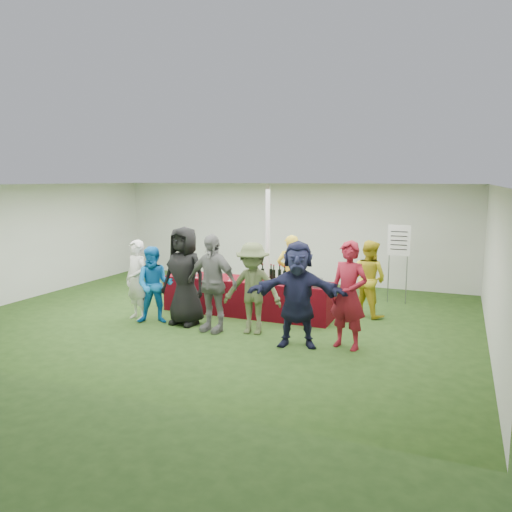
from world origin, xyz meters
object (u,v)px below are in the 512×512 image
at_px(dump_bucket, 317,283).
at_px(customer_4, 253,288).
at_px(wine_list_sign, 399,246).
at_px(serving_table, 247,297).
at_px(customer_2, 184,276).
at_px(customer_0, 137,280).
at_px(staff_pourer, 291,274).
at_px(customer_5, 297,294).
at_px(customer_6, 348,295).
at_px(staff_back, 369,278).
at_px(customer_1, 155,285).
at_px(customer_3, 212,283).

distance_m(dump_bucket, customer_4, 1.34).
relative_size(dump_bucket, wine_list_sign, 0.13).
xyz_separation_m(serving_table, customer_2, (-0.84, -1.12, 0.58)).
relative_size(customer_0, customer_4, 0.96).
xyz_separation_m(staff_pourer, customer_2, (-1.64, -1.62, 0.13)).
distance_m(staff_pourer, customer_5, 2.18).
height_order(customer_0, customer_2, customer_2).
bearing_deg(customer_5, customer_2, 156.43).
xyz_separation_m(wine_list_sign, customer_6, (-0.39, -3.46, -0.41)).
bearing_deg(customer_0, serving_table, 53.52).
xyz_separation_m(staff_pourer, customer_4, (-0.18, -1.68, 0.01)).
xyz_separation_m(customer_0, customer_5, (3.48, -0.32, 0.09)).
distance_m(staff_pourer, staff_back, 1.62).
distance_m(staff_pourer, customer_4, 1.69).
bearing_deg(dump_bucket, customer_1, -160.52).
relative_size(dump_bucket, customer_3, 0.13).
relative_size(dump_bucket, customer_4, 0.14).
xyz_separation_m(serving_table, staff_back, (2.38, 0.83, 0.42)).
xyz_separation_m(dump_bucket, staff_back, (0.82, 1.05, -0.05)).
bearing_deg(dump_bucket, customer_2, -159.34).
relative_size(serving_table, wine_list_sign, 2.00).
height_order(staff_back, customer_3, customer_3).
bearing_deg(customer_5, dump_bucket, 77.04).
distance_m(serving_table, customer_0, 2.29).
height_order(dump_bucket, customer_6, customer_6).
distance_m(customer_1, customer_3, 1.30).
bearing_deg(staff_back, customer_0, 54.31).
xyz_separation_m(serving_table, customer_5, (1.59, -1.53, 0.53)).
xyz_separation_m(staff_pourer, customer_1, (-2.22, -1.78, -0.07)).
distance_m(serving_table, dump_bucket, 1.64).
xyz_separation_m(wine_list_sign, customer_1, (-4.22, -3.42, -0.56)).
relative_size(staff_back, customer_6, 0.87).
bearing_deg(customer_5, wine_list_sign, 57.66).
xyz_separation_m(customer_1, customer_5, (3.01, -0.25, 0.14)).
distance_m(dump_bucket, customer_3, 2.03).
bearing_deg(customer_5, staff_pourer, 97.13).
bearing_deg(customer_6, customer_3, -163.99).
bearing_deg(customer_5, customer_3, 159.16).
bearing_deg(customer_1, customer_3, -26.38).
xyz_separation_m(serving_table, customer_6, (2.40, -1.31, 0.54)).
xyz_separation_m(serving_table, customer_4, (0.62, -1.18, 0.47)).
xyz_separation_m(serving_table, customer_0, (-1.89, -1.21, 0.43)).
relative_size(customer_2, customer_5, 1.06).
bearing_deg(customer_1, wine_list_sign, 14.86).
distance_m(staff_back, customer_3, 3.32).
bearing_deg(customer_3, serving_table, 91.68).
xyz_separation_m(serving_table, wine_list_sign, (2.80, 2.15, 0.94)).
bearing_deg(staff_pourer, customer_0, 15.31).
height_order(staff_back, customer_1, staff_back).
distance_m(staff_back, customer_5, 2.49).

